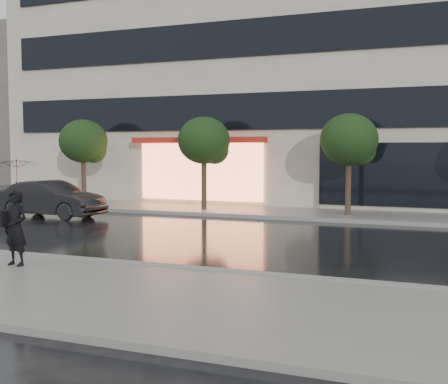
% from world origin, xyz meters
% --- Properties ---
extents(ground, '(120.00, 120.00, 0.00)m').
position_xyz_m(ground, '(0.00, 0.00, 0.00)').
color(ground, black).
rests_on(ground, ground).
extents(sidewalk_near, '(60.00, 4.50, 0.12)m').
position_xyz_m(sidewalk_near, '(0.00, -3.25, 0.06)').
color(sidewalk_near, slate).
rests_on(sidewalk_near, ground).
extents(sidewalk_far, '(60.00, 3.50, 0.12)m').
position_xyz_m(sidewalk_far, '(0.00, 10.25, 0.06)').
color(sidewalk_far, slate).
rests_on(sidewalk_far, ground).
extents(curb_near, '(60.00, 0.25, 0.14)m').
position_xyz_m(curb_near, '(0.00, -1.00, 0.07)').
color(curb_near, gray).
rests_on(curb_near, ground).
extents(curb_far, '(60.00, 0.25, 0.14)m').
position_xyz_m(curb_far, '(0.00, 8.50, 0.07)').
color(curb_far, gray).
rests_on(curb_far, ground).
extents(office_building, '(30.00, 12.76, 18.00)m').
position_xyz_m(office_building, '(-0.00, 17.97, 9.00)').
color(office_building, beige).
rests_on(office_building, ground).
extents(bg_building_left, '(14.00, 10.00, 12.00)m').
position_xyz_m(bg_building_left, '(-28.00, 26.00, 6.00)').
color(bg_building_left, '#59544F').
rests_on(bg_building_left, ground).
extents(tree_far_west, '(2.20, 2.20, 3.99)m').
position_xyz_m(tree_far_west, '(-8.94, 10.03, 2.92)').
color(tree_far_west, '#33261C').
rests_on(tree_far_west, ground).
extents(tree_mid_west, '(2.20, 2.20, 3.99)m').
position_xyz_m(tree_mid_west, '(-2.94, 10.03, 2.92)').
color(tree_mid_west, '#33261C').
rests_on(tree_mid_west, ground).
extents(tree_mid_east, '(2.20, 2.20, 3.99)m').
position_xyz_m(tree_mid_east, '(3.06, 10.03, 2.92)').
color(tree_mid_east, '#33261C').
rests_on(tree_mid_east, ground).
extents(parked_car, '(4.37, 1.74, 1.41)m').
position_xyz_m(parked_car, '(-7.73, 6.04, 0.71)').
color(parked_car, black).
rests_on(parked_car, ground).
extents(pedestrian_with_umbrella, '(1.01, 1.03, 2.31)m').
position_xyz_m(pedestrian_with_umbrella, '(-2.19, -2.15, 1.64)').
color(pedestrian_with_umbrella, black).
rests_on(pedestrian_with_umbrella, sidewalk_near).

